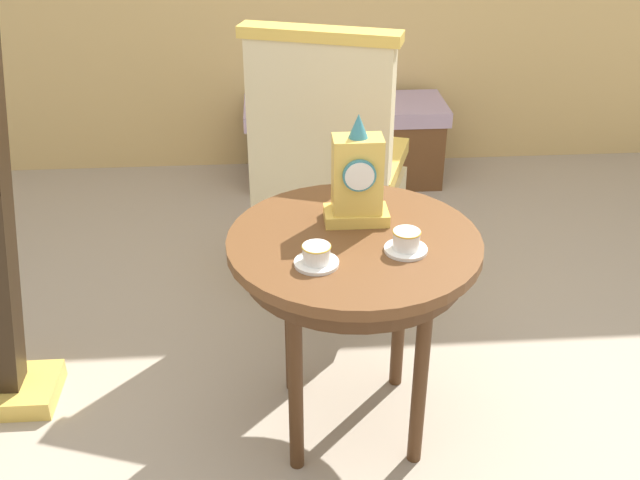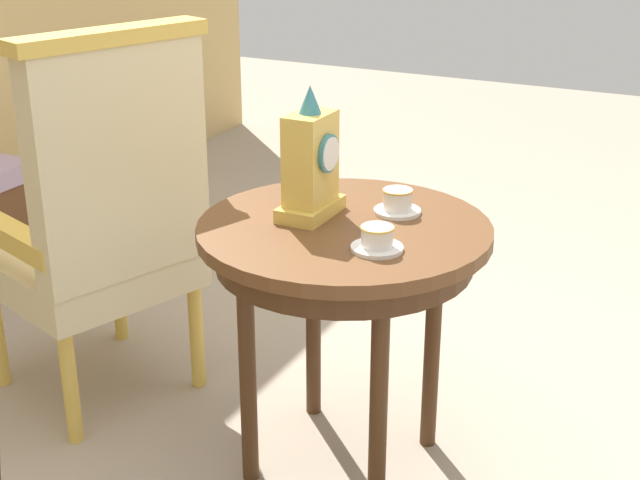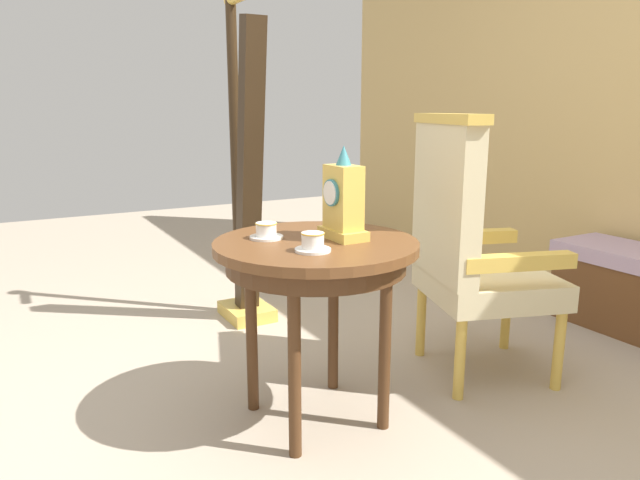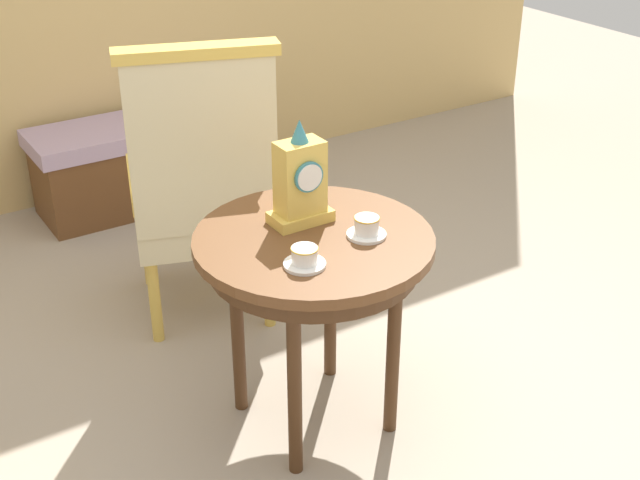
% 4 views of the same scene
% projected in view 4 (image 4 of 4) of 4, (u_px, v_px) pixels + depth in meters
% --- Properties ---
extents(ground_plane, '(10.00, 10.00, 0.00)m').
position_uv_depth(ground_plane, '(319.00, 424.00, 2.88)').
color(ground_plane, tan).
extents(side_table, '(0.74, 0.74, 0.70)m').
position_uv_depth(side_table, '(314.00, 259.00, 2.62)').
color(side_table, brown).
rests_on(side_table, ground).
extents(teacup_left, '(0.12, 0.12, 0.06)m').
position_uv_depth(teacup_left, '(305.00, 258.00, 2.41)').
color(teacup_left, white).
rests_on(teacup_left, side_table).
extents(teacup_right, '(0.12, 0.12, 0.06)m').
position_uv_depth(teacup_right, '(367.00, 228.00, 2.57)').
color(teacup_right, white).
rests_on(teacup_right, side_table).
extents(mantel_clock, '(0.19, 0.11, 0.34)m').
position_uv_depth(mantel_clock, '(300.00, 182.00, 2.61)').
color(mantel_clock, gold).
rests_on(mantel_clock, side_table).
extents(armchair, '(0.68, 0.67, 1.14)m').
position_uv_depth(armchair, '(202.00, 182.00, 3.19)').
color(armchair, beige).
rests_on(armchair, ground).
extents(window_bench, '(1.07, 0.40, 0.44)m').
position_uv_depth(window_bench, '(141.00, 162.00, 4.31)').
color(window_bench, '#B299B7').
rests_on(window_bench, ground).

